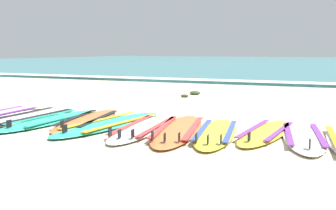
# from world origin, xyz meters

# --- Properties ---
(ground_plane) EXTENTS (80.00, 80.00, 0.00)m
(ground_plane) POSITION_xyz_m (0.00, 0.00, 0.00)
(ground_plane) COLOR #C1B599
(sea) EXTENTS (80.00, 60.00, 0.10)m
(sea) POSITION_xyz_m (0.00, 37.93, 0.05)
(sea) COLOR teal
(sea) RESTS_ON ground
(wave_foam_strip) EXTENTS (80.00, 0.97, 0.11)m
(wave_foam_strip) POSITION_xyz_m (0.00, 8.42, 0.06)
(wave_foam_strip) COLOR white
(wave_foam_strip) RESTS_ON ground
(surfboard_0) EXTENTS (0.60, 2.02, 0.18)m
(surfboard_0) POSITION_xyz_m (-3.02, -0.19, 0.04)
(surfboard_0) COLOR white
(surfboard_0) RESTS_ON ground
(surfboard_1) EXTENTS (0.64, 2.46, 0.18)m
(surfboard_1) POSITION_xyz_m (-2.34, -0.29, 0.04)
(surfboard_1) COLOR silver
(surfboard_1) RESTS_ON ground
(surfboard_2) EXTENTS (0.67, 2.35, 0.18)m
(surfboard_2) POSITION_xyz_m (-1.79, -0.34, 0.04)
(surfboard_2) COLOR #2DB793
(surfboard_2) RESTS_ON ground
(surfboard_3) EXTENTS (1.00, 2.34, 0.18)m
(surfboard_3) POSITION_xyz_m (-1.25, -0.12, 0.04)
(surfboard_3) COLOR orange
(surfboard_3) RESTS_ON ground
(surfboard_4) EXTENTS (0.96, 2.59, 0.18)m
(surfboard_4) POSITION_xyz_m (-0.72, -0.25, 0.04)
(surfboard_4) COLOR #2DB793
(surfboard_4) RESTS_ON ground
(surfboard_5) EXTENTS (0.81, 2.35, 0.18)m
(surfboard_5) POSITION_xyz_m (-0.09, -0.34, 0.04)
(surfboard_5) COLOR silver
(surfboard_5) RESTS_ON ground
(surfboard_6) EXTENTS (1.08, 2.52, 0.18)m
(surfboard_6) POSITION_xyz_m (0.43, -0.28, 0.04)
(surfboard_6) COLOR orange
(surfboard_6) RESTS_ON ground
(surfboard_7) EXTENTS (0.89, 2.23, 0.18)m
(surfboard_7) POSITION_xyz_m (0.99, -0.28, 0.04)
(surfboard_7) COLOR yellow
(surfboard_7) RESTS_ON ground
(surfboard_8) EXTENTS (0.72, 2.11, 0.18)m
(surfboard_8) POSITION_xyz_m (1.63, 0.03, 0.04)
(surfboard_8) COLOR yellow
(surfboard_8) RESTS_ON ground
(surfboard_9) EXTENTS (0.85, 2.19, 0.18)m
(surfboard_9) POSITION_xyz_m (2.13, -0.05, 0.04)
(surfboard_9) COLOR white
(surfboard_9) RESTS_ON ground
(seaweed_clump_near_shoreline) EXTENTS (0.20, 0.16, 0.07)m
(seaweed_clump_near_shoreline) POSITION_xyz_m (-1.01, 3.80, 0.04)
(seaweed_clump_near_shoreline) COLOR #2D381E
(seaweed_clump_near_shoreline) RESTS_ON ground
(seaweed_clump_mid_sand) EXTENTS (0.29, 0.23, 0.10)m
(seaweed_clump_mid_sand) POSITION_xyz_m (-0.95, 4.45, 0.05)
(seaweed_clump_mid_sand) COLOR #384723
(seaweed_clump_mid_sand) RESTS_ON ground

